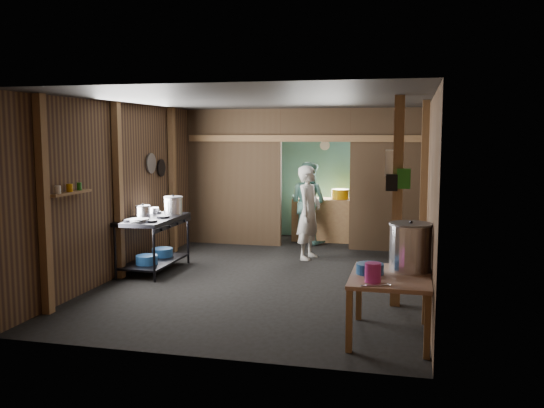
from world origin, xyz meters
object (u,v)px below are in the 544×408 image
(stock_pot, at_px, (410,248))
(cook, at_px, (309,213))
(gas_range, at_px, (154,244))
(yellow_tub, at_px, (340,194))
(pink_bucket, at_px, (373,272))
(prep_table, at_px, (390,306))
(stove_pot_large, at_px, (173,206))

(stock_pot, xyz_separation_m, cook, (-1.71, 3.43, -0.12))
(gas_range, relative_size, yellow_tub, 4.09)
(pink_bucket, bearing_deg, stock_pot, 58.68)
(gas_range, bearing_deg, prep_table, -30.85)
(prep_table, distance_m, stove_pot_large, 4.45)
(yellow_tub, bearing_deg, gas_range, -127.87)
(prep_table, height_order, yellow_tub, yellow_tub)
(stove_pot_large, relative_size, cook, 0.19)
(prep_table, relative_size, yellow_tub, 3.23)
(prep_table, bearing_deg, stove_pot_large, 143.48)
(stock_pot, xyz_separation_m, pink_bucket, (-0.35, -0.58, -0.15))
(stock_pot, relative_size, pink_bucket, 2.78)
(stove_pot_large, relative_size, stock_pot, 0.57)
(gas_range, distance_m, cook, 2.66)
(pink_bucket, xyz_separation_m, yellow_tub, (-1.03, 5.78, 0.18))
(prep_table, xyz_separation_m, stove_pot_large, (-3.54, 2.62, 0.65))
(prep_table, distance_m, yellow_tub, 5.61)
(yellow_tub, relative_size, cook, 0.22)
(prep_table, relative_size, stove_pot_large, 3.66)
(stove_pot_large, height_order, yellow_tub, stove_pot_large)
(stock_pot, bearing_deg, stove_pot_large, 147.52)
(gas_range, distance_m, stock_pot, 4.40)
(stove_pot_large, bearing_deg, prep_table, -36.52)
(gas_range, relative_size, stock_pot, 2.66)
(pink_bucket, bearing_deg, gas_range, 144.26)
(yellow_tub, bearing_deg, pink_bucket, -79.88)
(prep_table, relative_size, cook, 0.71)
(gas_range, height_order, cook, cook)
(yellow_tub, bearing_deg, stock_pot, -75.06)
(yellow_tub, height_order, cook, cook)
(gas_range, xyz_separation_m, pink_bucket, (3.55, -2.55, 0.34))
(prep_table, distance_m, stock_pot, 0.66)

